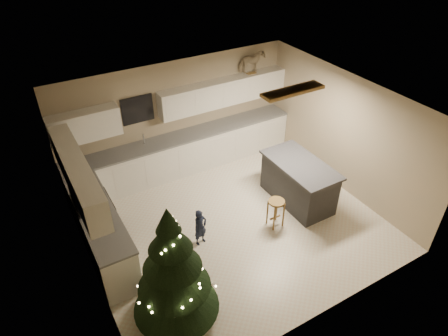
{
  "coord_description": "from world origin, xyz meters",
  "views": [
    {
      "loc": [
        -3.16,
        -5.08,
        5.54
      ],
      "look_at": [
        0.0,
        0.35,
        1.15
      ],
      "focal_mm": 32.0,
      "sensor_mm": 36.0,
      "label": 1
    }
  ],
  "objects_px": {
    "christmas_tree": "(174,276)",
    "toddler": "(200,227)",
    "rocking_horse": "(252,62)",
    "bar_stool": "(276,207)",
    "island": "(298,182)"
  },
  "relations": [
    {
      "from": "island",
      "to": "toddler",
      "type": "height_order",
      "value": "island"
    },
    {
      "from": "christmas_tree",
      "to": "rocking_horse",
      "type": "distance_m",
      "value": 5.43
    },
    {
      "from": "island",
      "to": "rocking_horse",
      "type": "relative_size",
      "value": 2.82
    },
    {
      "from": "christmas_tree",
      "to": "toddler",
      "type": "xyz_separation_m",
      "value": [
        1.05,
        1.21,
        -0.52
      ]
    },
    {
      "from": "toddler",
      "to": "island",
      "type": "bearing_deg",
      "value": -9.9
    },
    {
      "from": "toddler",
      "to": "rocking_horse",
      "type": "bearing_deg",
      "value": 30.46
    },
    {
      "from": "toddler",
      "to": "christmas_tree",
      "type": "bearing_deg",
      "value": -143.02
    },
    {
      "from": "christmas_tree",
      "to": "toddler",
      "type": "distance_m",
      "value": 1.68
    },
    {
      "from": "toddler",
      "to": "rocking_horse",
      "type": "distance_m",
      "value": 4.12
    },
    {
      "from": "island",
      "to": "christmas_tree",
      "type": "height_order",
      "value": "christmas_tree"
    },
    {
      "from": "rocking_horse",
      "to": "toddler",
      "type": "bearing_deg",
      "value": 134.67
    },
    {
      "from": "island",
      "to": "rocking_horse",
      "type": "xyz_separation_m",
      "value": [
        0.31,
        2.38,
        1.79
      ]
    },
    {
      "from": "christmas_tree",
      "to": "toddler",
      "type": "height_order",
      "value": "christmas_tree"
    },
    {
      "from": "bar_stool",
      "to": "toddler",
      "type": "xyz_separation_m",
      "value": [
        -1.51,
        0.31,
        -0.08
      ]
    },
    {
      "from": "christmas_tree",
      "to": "bar_stool",
      "type": "bearing_deg",
      "value": 19.42
    }
  ]
}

